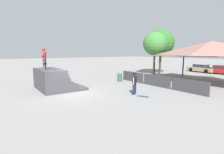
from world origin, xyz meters
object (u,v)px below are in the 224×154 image
(skateboard_on_deck, at_px, (46,68))
(trash_bin, at_px, (120,77))
(skateboard_on_ground, at_px, (144,96))
(parked_car_tan, at_px, (201,68))
(skater_on_deck, at_px, (44,57))
(tree_beside_pavilion, at_px, (161,43))
(bystander_walking, at_px, (134,81))
(parked_car_red, at_px, (222,70))
(tree_far_back, at_px, (155,44))

(skateboard_on_deck, relative_size, trash_bin, 0.97)
(skateboard_on_ground, relative_size, parked_car_tan, 0.18)
(skater_on_deck, xyz_separation_m, tree_beside_pavilion, (-2.51, 17.60, 1.79))
(skateboard_on_ground, xyz_separation_m, parked_car_tan, (-5.74, 18.64, 0.54))
(parked_car_tan, bearing_deg, skateboard_on_deck, -85.34)
(bystander_walking, relative_size, parked_car_red, 0.41)
(skater_on_deck, relative_size, skateboard_on_deck, 2.12)
(skateboard_on_deck, distance_m, parked_car_tan, 23.64)
(trash_bin, bearing_deg, skateboard_on_deck, -93.31)
(skateboard_on_ground, xyz_separation_m, tree_far_back, (-8.19, 10.33, 4.26))
(tree_far_back, xyz_separation_m, parked_car_red, (5.42, 8.42, -3.71))
(tree_far_back, distance_m, parked_car_tan, 9.42)
(skater_on_deck, bearing_deg, trash_bin, 118.89)
(skateboard_on_ground, bearing_deg, tree_far_back, 102.41)
(skateboard_on_ground, xyz_separation_m, tree_beside_pavilion, (-8.84, 12.45, 4.50))
(bystander_walking, distance_m, tree_far_back, 13.04)
(skater_on_deck, xyz_separation_m, parked_car_red, (3.56, 23.90, -2.17))
(parked_car_tan, height_order, parked_car_red, same)
(bystander_walking, xyz_separation_m, parked_car_red, (-1.80, 18.76, -0.39))
(skateboard_on_deck, bearing_deg, skater_on_deck, -14.09)
(skater_on_deck, distance_m, tree_beside_pavilion, 17.87)
(tree_far_back, xyz_separation_m, parked_car_tan, (2.45, 8.31, -3.71))
(tree_far_back, relative_size, parked_car_tan, 1.32)
(tree_beside_pavilion, xyz_separation_m, tree_far_back, (0.65, -2.11, -0.25))
(trash_bin, bearing_deg, skateboard_on_ground, -23.14)
(skateboard_on_deck, bearing_deg, skateboard_on_ground, 49.30)
(skateboard_on_deck, relative_size, skateboard_on_ground, 1.01)
(bystander_walking, bearing_deg, skater_on_deck, 102.18)
(bystander_walking, xyz_separation_m, skateboard_on_ground, (0.97, 0.01, -0.94))
(tree_beside_pavilion, xyz_separation_m, trash_bin, (2.54, -9.75, -4.14))
(bystander_walking, height_order, parked_car_red, bystander_walking)
(skater_on_deck, height_order, bystander_walking, skater_on_deck)
(tree_beside_pavilion, relative_size, trash_bin, 7.69)
(skateboard_on_deck, xyz_separation_m, skateboard_on_ground, (6.74, 4.94, -1.77))
(tree_far_back, bearing_deg, parked_car_red, 57.21)
(skateboard_on_ground, xyz_separation_m, trash_bin, (-6.30, 2.69, 0.37))
(skateboard_on_ground, distance_m, tree_beside_pavilion, 15.92)
(parked_car_red, bearing_deg, trash_bin, -104.48)
(tree_far_back, bearing_deg, trash_bin, -76.09)
(skateboard_on_deck, relative_size, parked_car_tan, 0.18)
(skater_on_deck, distance_m, trash_bin, 8.19)
(tree_beside_pavilion, height_order, trash_bin, tree_beside_pavilion)
(skateboard_on_deck, relative_size, tree_beside_pavilion, 0.13)
(skateboard_on_deck, bearing_deg, tree_beside_pavilion, 109.94)
(tree_beside_pavilion, distance_m, parked_car_red, 9.61)
(tree_beside_pavilion, height_order, parked_car_red, tree_beside_pavilion)
(skateboard_on_deck, height_order, tree_far_back, tree_far_back)
(trash_bin, distance_m, parked_car_red, 16.44)
(tree_far_back, distance_m, trash_bin, 8.78)
(skater_on_deck, xyz_separation_m, bystander_walking, (5.36, 5.14, -1.78))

